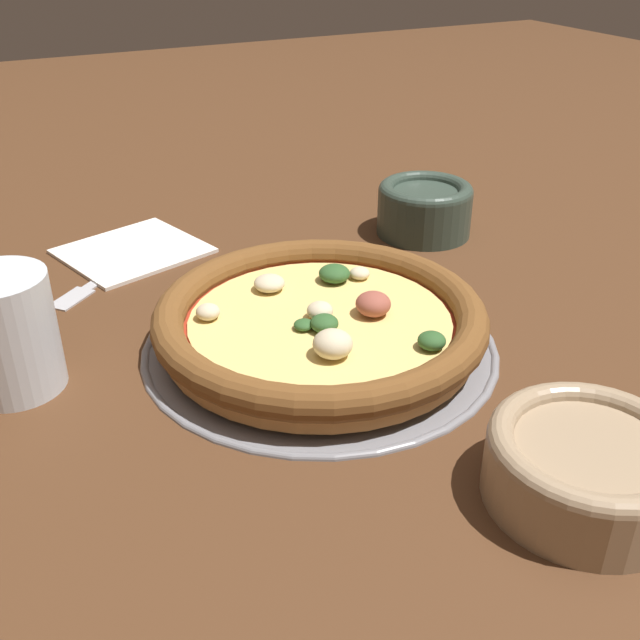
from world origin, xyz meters
TOP-DOWN VIEW (x-y plane):
  - ground_plane at (0.00, 0.00)m, footprint 3.00×3.00m
  - pizza_tray at (0.00, 0.00)m, footprint 0.30×0.30m
  - pizza at (-0.00, -0.00)m, footprint 0.28×0.28m
  - bowl_near at (-0.24, -0.07)m, footprint 0.13×0.13m
  - bowl_far at (0.17, -0.22)m, footprint 0.11×0.11m
  - drinking_cup at (0.05, 0.24)m, footprint 0.08×0.08m
  - napkin at (0.27, 0.10)m, footprint 0.16×0.17m
  - fork at (0.22, 0.13)m, footprint 0.14×0.16m

SIDE VIEW (x-z plane):
  - ground_plane at x=0.00m, z-range 0.00..0.00m
  - fork at x=0.22m, z-range 0.00..0.00m
  - pizza_tray at x=0.00m, z-range 0.00..0.01m
  - napkin at x=0.27m, z-range 0.00..0.01m
  - pizza at x=0.00m, z-range 0.00..0.05m
  - bowl_near at x=-0.24m, z-range 0.00..0.05m
  - bowl_far at x=0.17m, z-range 0.00..0.06m
  - drinking_cup at x=0.05m, z-range 0.00..0.10m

